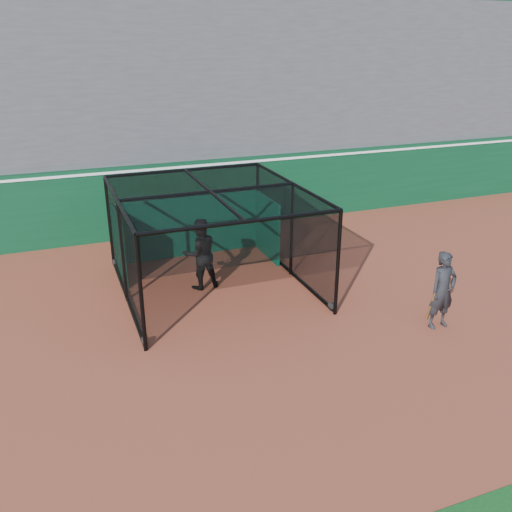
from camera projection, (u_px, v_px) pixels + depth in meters
name	position (u px, v px, depth m)	size (l,w,h in m)	color
ground	(282.00, 346.00, 12.10)	(120.00, 120.00, 0.00)	brown
outfield_wall	(186.00, 195.00, 18.98)	(50.00, 0.50, 2.50)	#0A3B1F
grandstand	(158.00, 92.00, 21.06)	(50.00, 7.85, 8.95)	#4C4C4F
batting_cage	(212.00, 240.00, 14.54)	(4.81, 5.41, 2.70)	black
batter	(200.00, 254.00, 14.62)	(0.96, 0.75, 1.98)	black
on_deck_player	(443.00, 290.00, 12.60)	(0.70, 0.48, 1.89)	black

